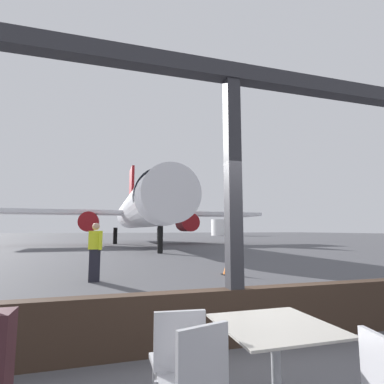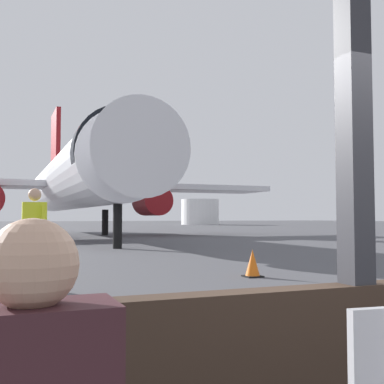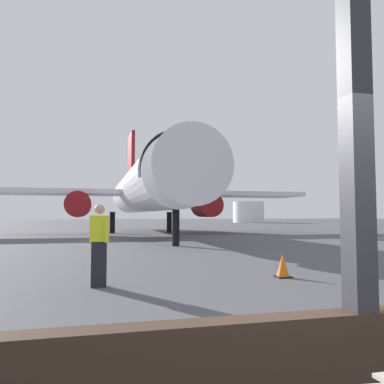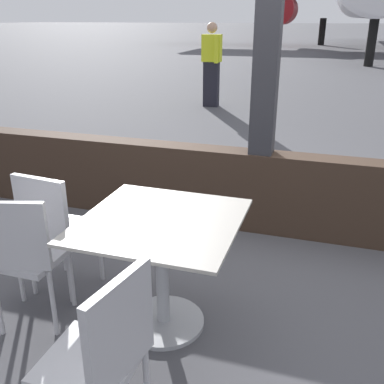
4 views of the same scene
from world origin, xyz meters
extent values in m
plane|color=#4C4C51|center=(0.00, 40.00, 0.00)|extent=(220.00, 220.00, 0.00)
cube|color=#38281E|center=(0.00, 0.00, 0.37)|extent=(7.99, 0.24, 0.73)
cube|color=#2D2D33|center=(0.00, 0.00, 1.87)|extent=(0.20, 0.20, 3.75)
cube|color=#ADA89E|center=(-0.33, -1.55, 0.73)|extent=(0.91, 0.91, 0.02)
cylinder|color=#9EA0A5|center=(-0.33, -1.55, 0.36)|extent=(0.08, 0.08, 0.72)
cylinder|color=#9EA0A5|center=(-0.33, -1.55, 0.01)|extent=(0.52, 0.52, 0.03)
cube|color=#B2B2B7|center=(-1.14, -1.73, 0.45)|extent=(0.40, 0.40, 0.04)
cube|color=#B2B2B7|center=(-1.09, -1.91, 0.69)|extent=(0.40, 0.15, 0.42)
cylinder|color=#B2B2B7|center=(-1.35, -1.62, 0.23)|extent=(0.03, 0.03, 0.45)
cylinder|color=#B2B2B7|center=(-1.02, -1.52, 0.23)|extent=(0.03, 0.03, 0.45)
cylinder|color=#B2B2B7|center=(-0.93, -1.85, 0.23)|extent=(0.03, 0.03, 0.45)
cube|color=#B2B2B7|center=(-1.14, -1.37, 0.46)|extent=(0.40, 0.40, 0.04)
cube|color=#B2B2B7|center=(-1.16, -1.55, 0.69)|extent=(0.40, 0.08, 0.43)
cylinder|color=#B2B2B7|center=(-1.29, -1.18, 0.23)|extent=(0.03, 0.03, 0.46)
cylinder|color=#B2B2B7|center=(-0.95, -1.22, 0.23)|extent=(0.03, 0.03, 0.46)
cylinder|color=#B2B2B7|center=(-1.33, -1.52, 0.23)|extent=(0.03, 0.03, 0.46)
cylinder|color=#B2B2B7|center=(-0.99, -1.56, 0.23)|extent=(0.03, 0.03, 0.46)
cube|color=#B2B2B7|center=(-0.33, -2.41, 0.45)|extent=(0.40, 0.40, 0.04)
cube|color=#B2B2B7|center=(-0.16, -2.44, 0.69)|extent=(0.11, 0.40, 0.45)
cylinder|color=#B2B2B7|center=(-0.47, -2.21, 0.22)|extent=(0.03, 0.03, 0.45)
cylinder|color=maroon|center=(-3.25, 27.44, 2.30)|extent=(1.90, 3.20, 1.90)
cylinder|color=black|center=(1.78, 15.72, 0.88)|extent=(0.36, 0.36, 1.77)
cylinder|color=black|center=(-0.62, 29.84, 0.88)|extent=(0.44, 0.44, 1.77)
cube|color=black|center=(-2.00, 5.67, 0.47)|extent=(0.32, 0.20, 0.95)
cube|color=yellow|center=(-2.00, 5.67, 1.23)|extent=(0.40, 0.22, 0.55)
sphere|color=tan|center=(-2.00, 5.67, 1.63)|extent=(0.22, 0.22, 0.22)
cylinder|color=yellow|center=(-1.85, 5.48, 1.20)|extent=(0.09, 0.09, 0.52)
cylinder|color=yellow|center=(-2.14, 5.86, 1.20)|extent=(0.09, 0.09, 0.52)
camera|label=1|loc=(-1.74, -3.89, 1.53)|focal=27.94mm
camera|label=2|loc=(-2.54, -2.93, 1.24)|focal=44.53mm
camera|label=3|loc=(-2.11, -2.74, 1.51)|focal=35.99mm
camera|label=4|loc=(0.54, -3.69, 1.84)|focal=40.85mm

